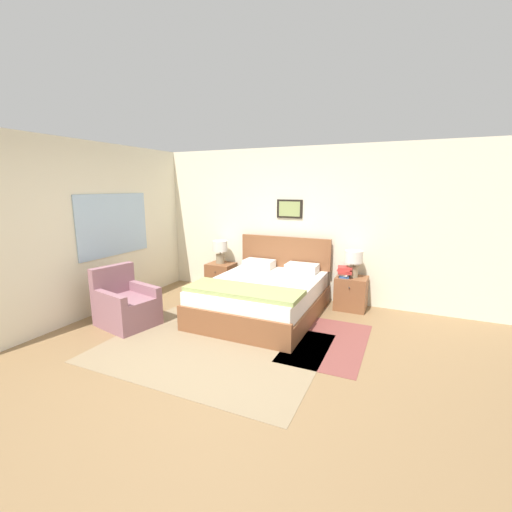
{
  "coord_description": "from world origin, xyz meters",
  "views": [
    {
      "loc": [
        1.95,
        -2.94,
        1.94
      ],
      "look_at": [
        -0.06,
        1.51,
        0.95
      ],
      "focal_mm": 24.0,
      "sensor_mm": 36.0,
      "label": 1
    }
  ],
  "objects": [
    {
      "name": "ground_plane",
      "position": [
        0.0,
        0.0,
        0.0
      ],
      "size": [
        16.0,
        16.0,
        0.0
      ],
      "primitive_type": "plane",
      "color": "olive"
    },
    {
      "name": "wall_back",
      "position": [
        0.0,
        2.77,
        1.3
      ],
      "size": [
        7.18,
        0.09,
        2.6
      ],
      "color": "beige",
      "rests_on": "ground_plane"
    },
    {
      "name": "wall_left",
      "position": [
        -2.42,
        1.36,
        1.3
      ],
      "size": [
        0.08,
        5.14,
        2.6
      ],
      "color": "beige",
      "rests_on": "ground_plane"
    },
    {
      "name": "area_rug_main",
      "position": [
        -0.15,
        0.38,
        0.0
      ],
      "size": [
        2.64,
        1.97,
        0.01
      ],
      "color": "#897556",
      "rests_on": "ground_plane"
    },
    {
      "name": "area_rug_bedside",
      "position": [
        1.12,
        1.12,
        0.0
      ],
      "size": [
        0.93,
        1.52,
        0.01
      ],
      "color": "brown",
      "rests_on": "ground_plane"
    },
    {
      "name": "bed",
      "position": [
        -0.02,
        1.68,
        0.3
      ],
      "size": [
        1.63,
        2.06,
        1.08
      ],
      "color": "brown",
      "rests_on": "ground_plane"
    },
    {
      "name": "armchair",
      "position": [
        -1.65,
        0.52,
        0.28
      ],
      "size": [
        0.88,
        0.79,
        0.83
      ],
      "rotation": [
        0.0,
        0.0,
        -1.78
      ],
      "color": "#8E606B",
      "rests_on": "ground_plane"
    },
    {
      "name": "nightstand_near_window",
      "position": [
        -1.22,
        2.48,
        0.26
      ],
      "size": [
        0.49,
        0.44,
        0.53
      ],
      "color": "brown",
      "rests_on": "ground_plane"
    },
    {
      "name": "nightstand_by_door",
      "position": [
        1.18,
        2.48,
        0.26
      ],
      "size": [
        0.49,
        0.44,
        0.53
      ],
      "color": "brown",
      "rests_on": "ground_plane"
    },
    {
      "name": "table_lamp_near_window",
      "position": [
        -1.24,
        2.5,
        0.8
      ],
      "size": [
        0.27,
        0.27,
        0.43
      ],
      "color": "gray",
      "rests_on": "nightstand_near_window"
    },
    {
      "name": "table_lamp_by_door",
      "position": [
        1.19,
        2.5,
        0.8
      ],
      "size": [
        0.27,
        0.27,
        0.43
      ],
      "color": "gray",
      "rests_on": "nightstand_by_door"
    },
    {
      "name": "book_thick_bottom",
      "position": [
        1.07,
        2.44,
        0.55
      ],
      "size": [
        0.17,
        0.23,
        0.04
      ],
      "rotation": [
        0.0,
        0.0,
        0.1
      ],
      "color": "#335693",
      "rests_on": "nightstand_by_door"
    },
    {
      "name": "book_hardcover_middle",
      "position": [
        1.07,
        2.44,
        0.58
      ],
      "size": [
        0.18,
        0.25,
        0.03
      ],
      "rotation": [
        0.0,
        0.0,
        -0.15
      ],
      "color": "silver",
      "rests_on": "book_thick_bottom"
    },
    {
      "name": "book_novel_upper",
      "position": [
        1.07,
        2.44,
        0.62
      ],
      "size": [
        0.25,
        0.29,
        0.04
      ],
      "rotation": [
        0.0,
        0.0,
        0.17
      ],
      "color": "#B7332D",
      "rests_on": "book_hardcover_middle"
    },
    {
      "name": "book_slim_near_top",
      "position": [
        1.07,
        2.44,
        0.65
      ],
      "size": [
        0.2,
        0.26,
        0.03
      ],
      "rotation": [
        0.0,
        0.0,
        -0.02
      ],
      "color": "#B7332D",
      "rests_on": "book_novel_upper"
    },
    {
      "name": "book_paperback_top",
      "position": [
        1.07,
        2.44,
        0.68
      ],
      "size": [
        0.25,
        0.25,
        0.03
      ],
      "rotation": [
        0.0,
        0.0,
        0.18
      ],
      "color": "#B7332D",
      "rests_on": "book_slim_near_top"
    }
  ]
}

